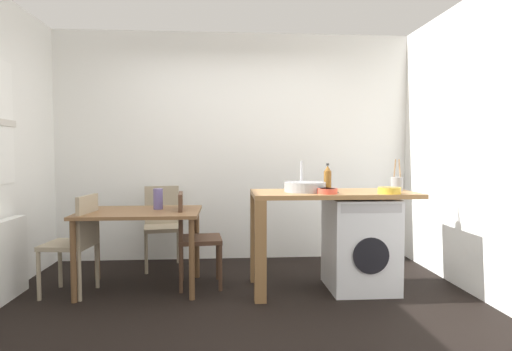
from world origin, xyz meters
TOP-DOWN VIEW (x-y plane):
  - ground_plane at (0.00, 0.00)m, footprint 5.46×5.46m
  - wall_back at (0.00, 1.75)m, footprint 4.60×0.10m
  - wall_counter_side at (2.15, 0.00)m, footprint 0.10×3.80m
  - dining_table at (-0.91, 0.62)m, footprint 1.10×0.76m
  - chair_person_seat at (-1.45, 0.51)m, footprint 0.45×0.45m
  - chair_opposite at (-0.43, 0.66)m, footprint 0.43×0.43m
  - chair_spare_by_wall at (-0.82, 1.39)m, footprint 0.47×0.47m
  - kitchen_counter at (0.67, 0.48)m, footprint 1.50×0.68m
  - washing_machine at (1.14, 0.47)m, footprint 0.60×0.61m
  - sink_basin at (0.62, 0.48)m, footprint 0.38×0.38m
  - tap at (0.62, 0.66)m, footprint 0.02×0.02m
  - bottle_tall_green at (0.85, 0.56)m, footprint 0.07×0.07m
  - mixing_bowl at (0.78, 0.28)m, footprint 0.17×0.17m
  - utensil_crock at (1.51, 0.53)m, footprint 0.11×0.11m
  - colander at (1.33, 0.26)m, footprint 0.20×0.20m
  - vase at (-0.76, 0.72)m, footprint 0.09×0.09m
  - scissors at (0.83, 0.38)m, footprint 0.15×0.06m

SIDE VIEW (x-z plane):
  - ground_plane at x=0.00m, z-range 0.00..0.00m
  - washing_machine at x=1.14m, z-range 0.00..0.86m
  - chair_person_seat at x=-1.45m, z-range 0.06..0.96m
  - chair_opposite at x=-0.43m, z-range 0.06..0.96m
  - chair_spare_by_wall at x=-0.82m, z-range 0.06..0.96m
  - dining_table at x=-0.91m, z-range 0.27..1.01m
  - kitchen_counter at x=0.67m, z-range 0.30..1.22m
  - vase at x=-0.76m, z-range 0.74..0.94m
  - scissors at x=0.83m, z-range 0.92..0.93m
  - mixing_bowl at x=0.78m, z-range 0.92..0.97m
  - colander at x=1.33m, z-range 0.92..0.98m
  - sink_basin at x=0.62m, z-range 0.92..1.01m
  - utensil_crock at x=1.51m, z-range 0.84..1.14m
  - bottle_tall_green at x=0.85m, z-range 0.91..1.17m
  - tap at x=0.62m, z-range 0.92..1.20m
  - wall_back at x=0.00m, z-range 0.00..2.70m
  - wall_counter_side at x=2.15m, z-range 0.00..2.70m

